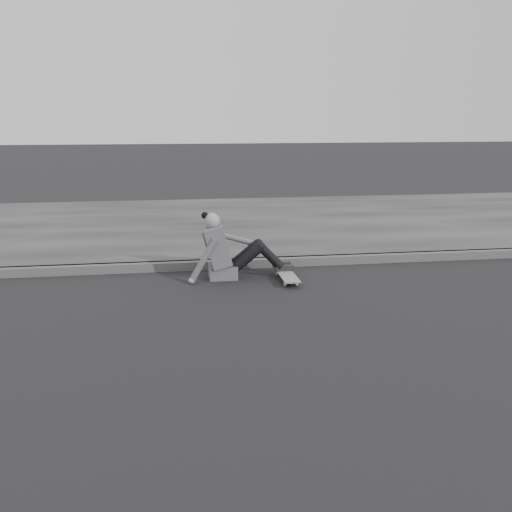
{
  "coord_description": "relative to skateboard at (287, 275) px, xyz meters",
  "views": [
    {
      "loc": [
        -3.05,
        -5.06,
        2.06
      ],
      "look_at": [
        -2.09,
        1.2,
        0.5
      ],
      "focal_mm": 40.0,
      "sensor_mm": 36.0,
      "label": 1
    }
  ],
  "objects": [
    {
      "name": "ground",
      "position": [
        1.59,
        -1.85,
        -0.07
      ],
      "size": [
        80.0,
        80.0,
        0.0
      ],
      "primitive_type": "plane",
      "color": "black",
      "rests_on": "ground"
    },
    {
      "name": "sidewalk",
      "position": [
        1.59,
        3.75,
        -0.01
      ],
      "size": [
        24.0,
        6.0,
        0.12
      ],
      "primitive_type": "cube",
      "color": "#343434",
      "rests_on": "ground"
    },
    {
      "name": "seated_woman",
      "position": [
        -0.73,
        0.25,
        0.29
      ],
      "size": [
        1.38,
        0.46,
        0.88
      ],
      "color": "#535356",
      "rests_on": "ground"
    },
    {
      "name": "skateboard",
      "position": [
        0.0,
        0.0,
        0.0
      ],
      "size": [
        0.2,
        0.78,
        0.09
      ],
      "color": "#9D9D98",
      "rests_on": "ground"
    },
    {
      "name": "curb",
      "position": [
        1.59,
        0.73,
        -0.01
      ],
      "size": [
        24.0,
        0.16,
        0.12
      ],
      "primitive_type": "cube",
      "color": "#4C4C4C",
      "rests_on": "ground"
    }
  ]
}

